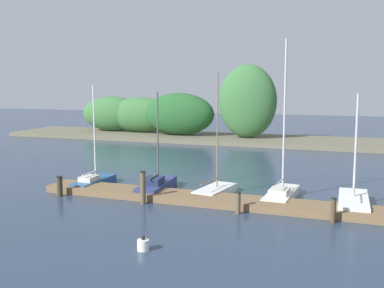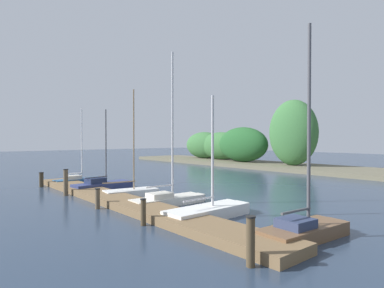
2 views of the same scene
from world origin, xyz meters
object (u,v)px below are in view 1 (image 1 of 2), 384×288
object	(u,v)px
sailboat_0	(94,181)
mooring_piling_1	(143,188)
mooring_piling_0	(60,186)
mooring_piling_3	(333,210)
mooring_piling_2	(238,203)
sailboat_3	(282,192)
channel_buoy_1	(143,245)
sailboat_1	(157,185)
sailboat_4	(353,201)
sailboat_2	(216,190)

from	to	relation	value
sailboat_0	mooring_piling_1	distance (m)	4.88
mooring_piling_0	mooring_piling_3	world-z (taller)	mooring_piling_3
mooring_piling_2	sailboat_3	bearing A→B (deg)	66.90
mooring_piling_3	channel_buoy_1	size ratio (longest dim) A/B	2.01
sailboat_0	sailboat_3	xyz separation A→B (m)	(10.15, 0.67, 0.07)
sailboat_1	mooring_piling_2	bearing A→B (deg)	-123.80
sailboat_4	mooring_piling_1	size ratio (longest dim) A/B	3.32
sailboat_0	sailboat_1	distance (m)	3.76
sailboat_2	mooring_piling_2	size ratio (longest dim) A/B	6.32
mooring_piling_1	mooring_piling_0	bearing A→B (deg)	-178.87
mooring_piling_1	sailboat_0	bearing A→B (deg)	149.85
channel_buoy_1	sailboat_3	bearing A→B (deg)	68.97
sailboat_4	mooring_piling_0	size ratio (longest dim) A/B	5.09
sailboat_0	sailboat_4	world-z (taller)	sailboat_0
sailboat_1	sailboat_2	xyz separation A→B (m)	(3.13, 0.31, -0.06)
sailboat_4	mooring_piling_2	bearing A→B (deg)	120.93
mooring_piling_0	mooring_piling_3	size ratio (longest dim) A/B	0.98
sailboat_2	sailboat_3	size ratio (longest dim) A/B	0.80
mooring_piling_0	mooring_piling_1	distance (m)	4.59
sailboat_0	mooring_piling_0	xyz separation A→B (m)	(-0.38, -2.53, 0.22)
sailboat_4	mooring_piling_3	xyz separation A→B (m)	(-0.74, -2.83, 0.23)
sailboat_0	sailboat_4	bearing A→B (deg)	-89.18
sailboat_1	channel_buoy_1	world-z (taller)	sailboat_1
sailboat_3	channel_buoy_1	size ratio (longest dim) A/B	15.03
sailboat_3	mooring_piling_1	world-z (taller)	sailboat_3
sailboat_0	mooring_piling_1	bearing A→B (deg)	-121.04
sailboat_2	sailboat_4	distance (m)	6.54
mooring_piling_0	mooring_piling_2	world-z (taller)	mooring_piling_0
sailboat_3	mooring_piling_3	bearing A→B (deg)	-138.15
sailboat_0	mooring_piling_0	distance (m)	2.57
sailboat_2	sailboat_4	bearing A→B (deg)	-81.54
sailboat_4	mooring_piling_3	distance (m)	2.94
mooring_piling_1	sailboat_4	bearing A→B (deg)	17.09
sailboat_0	mooring_piling_3	xyz separation A→B (m)	(12.70, -2.43, 0.23)
channel_buoy_1	sailboat_4	bearing A→B (deg)	51.48
sailboat_0	sailboat_2	distance (m)	6.91
sailboat_1	sailboat_0	bearing A→B (deg)	85.40
sailboat_3	sailboat_4	bearing A→B (deg)	-92.22
sailboat_4	channel_buoy_1	size ratio (longest dim) A/B	10.05
sailboat_1	sailboat_2	distance (m)	3.15
sailboat_0	mooring_piling_3	world-z (taller)	sailboat_0
channel_buoy_1	mooring_piling_2	bearing A→B (deg)	70.24
channel_buoy_1	sailboat_1	bearing A→B (deg)	111.46
sailboat_0	mooring_piling_2	distance (m)	9.14
mooring_piling_0	sailboat_3	bearing A→B (deg)	16.89
sailboat_2	mooring_piling_1	distance (m)	3.96
sailboat_3	mooring_piling_3	distance (m)	4.01
sailboat_2	sailboat_4	world-z (taller)	sailboat_2
sailboat_4	mooring_piling_0	bearing A→B (deg)	100.67
mooring_piling_2	channel_buoy_1	size ratio (longest dim) A/B	1.90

